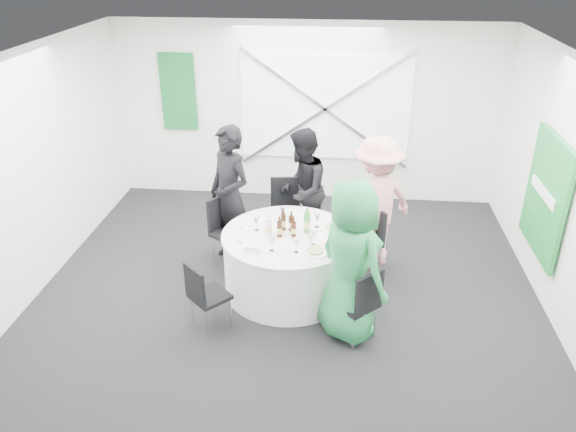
# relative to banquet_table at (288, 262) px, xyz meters

# --- Properties ---
(floor) EXTENTS (6.00, 6.00, 0.00)m
(floor) POSITION_rel_banquet_table_xyz_m (0.00, -0.20, -0.38)
(floor) COLOR black
(floor) RESTS_ON ground
(ceiling) EXTENTS (6.00, 6.00, 0.00)m
(ceiling) POSITION_rel_banquet_table_xyz_m (0.00, -0.20, 2.42)
(ceiling) COLOR silver
(ceiling) RESTS_ON wall_back
(wall_back) EXTENTS (6.00, 0.00, 6.00)m
(wall_back) POSITION_rel_banquet_table_xyz_m (0.00, 2.80, 1.02)
(wall_back) COLOR white
(wall_back) RESTS_ON floor
(wall_front) EXTENTS (6.00, 0.00, 6.00)m
(wall_front) POSITION_rel_banquet_table_xyz_m (0.00, -3.20, 1.02)
(wall_front) COLOR white
(wall_front) RESTS_ON floor
(wall_left) EXTENTS (0.00, 6.00, 6.00)m
(wall_left) POSITION_rel_banquet_table_xyz_m (-3.00, -0.20, 1.02)
(wall_left) COLOR white
(wall_left) RESTS_ON floor
(wall_right) EXTENTS (0.00, 6.00, 6.00)m
(wall_right) POSITION_rel_banquet_table_xyz_m (3.00, -0.20, 1.02)
(wall_right) COLOR white
(wall_right) RESTS_ON floor
(window_panel) EXTENTS (2.60, 0.03, 1.60)m
(window_panel) POSITION_rel_banquet_table_xyz_m (0.30, 2.76, 1.12)
(window_panel) COLOR white
(window_panel) RESTS_ON wall_back
(window_brace_a) EXTENTS (2.63, 0.05, 1.84)m
(window_brace_a) POSITION_rel_banquet_table_xyz_m (0.30, 2.72, 1.12)
(window_brace_a) COLOR silver
(window_brace_a) RESTS_ON window_panel
(window_brace_b) EXTENTS (2.63, 0.05, 1.84)m
(window_brace_b) POSITION_rel_banquet_table_xyz_m (0.30, 2.72, 1.12)
(window_brace_b) COLOR silver
(window_brace_b) RESTS_ON window_panel
(green_banner) EXTENTS (0.55, 0.04, 1.20)m
(green_banner) POSITION_rel_banquet_table_xyz_m (-2.00, 2.75, 1.32)
(green_banner) COLOR #14642F
(green_banner) RESTS_ON wall_back
(green_sign) EXTENTS (0.05, 1.20, 1.40)m
(green_sign) POSITION_rel_banquet_table_xyz_m (2.94, 0.40, 0.82)
(green_sign) COLOR #188531
(green_sign) RESTS_ON wall_right
(banquet_table) EXTENTS (1.56, 1.56, 0.76)m
(banquet_table) POSITION_rel_banquet_table_xyz_m (0.00, 0.00, 0.00)
(banquet_table) COLOR white
(banquet_table) RESTS_ON floor
(chair_back) EXTENTS (0.48, 0.49, 0.94)m
(chair_back) POSITION_rel_banquet_table_xyz_m (-0.15, 1.18, 0.17)
(chair_back) COLOR black
(chair_back) RESTS_ON floor
(chair_back_left) EXTENTS (0.57, 0.57, 0.90)m
(chair_back_left) POSITION_rel_banquet_table_xyz_m (-0.87, 0.58, 0.15)
(chair_back_left) COLOR black
(chair_back_left) RESTS_ON floor
(chair_back_right) EXTENTS (0.53, 0.53, 0.85)m
(chair_back_right) POSITION_rel_banquet_table_xyz_m (0.97, 0.56, 0.12)
(chair_back_right) COLOR black
(chair_back_right) RESTS_ON floor
(chair_front_right) EXTENTS (0.56, 0.56, 0.87)m
(chair_front_right) POSITION_rel_banquet_table_xyz_m (0.85, -0.87, 0.12)
(chair_front_right) COLOR black
(chair_front_right) RESTS_ON floor
(chair_front_left) EXTENTS (0.52, 0.52, 0.81)m
(chair_front_left) POSITION_rel_banquet_table_xyz_m (-0.82, -0.86, 0.09)
(chair_front_left) COLOR black
(chair_front_left) RESTS_ON floor
(person_man_back_left) EXTENTS (0.79, 0.76, 1.83)m
(person_man_back_left) POSITION_rel_banquet_table_xyz_m (-0.81, 0.68, 0.53)
(person_man_back_left) COLOR black
(person_man_back_left) RESTS_ON floor
(person_man_back) EXTENTS (0.50, 0.84, 1.67)m
(person_man_back) POSITION_rel_banquet_table_xyz_m (0.08, 1.13, 0.45)
(person_man_back) COLOR black
(person_man_back) RESTS_ON floor
(person_woman_pink) EXTENTS (1.22, 1.08, 1.74)m
(person_woman_pink) POSITION_rel_banquet_table_xyz_m (1.04, 0.74, 0.49)
(person_woman_pink) COLOR pink
(person_woman_pink) RESTS_ON floor
(person_woman_green) EXTENTS (1.01, 1.02, 1.78)m
(person_woman_green) POSITION_rel_banquet_table_xyz_m (0.72, -0.77, 0.51)
(person_woman_green) COLOR #258A48
(person_woman_green) RESTS_ON floor
(plate_back) EXTENTS (0.25, 0.25, 0.01)m
(plate_back) POSITION_rel_banquet_table_xyz_m (0.04, 0.53, 0.39)
(plate_back) COLOR white
(plate_back) RESTS_ON banquet_table
(plate_back_left) EXTENTS (0.25, 0.25, 0.01)m
(plate_back_left) POSITION_rel_banquet_table_xyz_m (-0.44, 0.29, 0.39)
(plate_back_left) COLOR white
(plate_back_left) RESTS_ON banquet_table
(plate_back_right) EXTENTS (0.26, 0.26, 0.04)m
(plate_back_right) POSITION_rel_banquet_table_xyz_m (0.52, 0.19, 0.40)
(plate_back_right) COLOR white
(plate_back_right) RESTS_ON banquet_table
(plate_front_right) EXTENTS (0.28, 0.28, 0.04)m
(plate_front_right) POSITION_rel_banquet_table_xyz_m (0.35, -0.39, 0.40)
(plate_front_right) COLOR white
(plate_front_right) RESTS_ON banquet_table
(plate_front_left) EXTENTS (0.26, 0.26, 0.01)m
(plate_front_left) POSITION_rel_banquet_table_xyz_m (-0.37, -0.38, 0.39)
(plate_front_left) COLOR white
(plate_front_left) RESTS_ON banquet_table
(napkin) EXTENTS (0.18, 0.13, 0.05)m
(napkin) POSITION_rel_banquet_table_xyz_m (-0.36, -0.42, 0.42)
(napkin) COLOR white
(napkin) RESTS_ON plate_front_left
(beer_bottle_a) EXTENTS (0.06, 0.06, 0.28)m
(beer_bottle_a) POSITION_rel_banquet_table_xyz_m (-0.07, 0.11, 0.49)
(beer_bottle_a) COLOR #3A1C0A
(beer_bottle_a) RESTS_ON banquet_table
(beer_bottle_b) EXTENTS (0.06, 0.06, 0.25)m
(beer_bottle_b) POSITION_rel_banquet_table_xyz_m (0.03, 0.10, 0.47)
(beer_bottle_b) COLOR #3A1C0A
(beer_bottle_b) RESTS_ON banquet_table
(beer_bottle_c) EXTENTS (0.06, 0.06, 0.24)m
(beer_bottle_c) POSITION_rel_banquet_table_xyz_m (0.07, -0.03, 0.47)
(beer_bottle_c) COLOR #3A1C0A
(beer_bottle_c) RESTS_ON banquet_table
(beer_bottle_d) EXTENTS (0.06, 0.06, 0.26)m
(beer_bottle_d) POSITION_rel_banquet_table_xyz_m (-0.09, -0.06, 0.48)
(beer_bottle_d) COLOR #3A1C0A
(beer_bottle_d) RESTS_ON banquet_table
(green_water_bottle) EXTENTS (0.08, 0.08, 0.31)m
(green_water_bottle) POSITION_rel_banquet_table_xyz_m (0.22, 0.08, 0.50)
(green_water_bottle) COLOR green
(green_water_bottle) RESTS_ON banquet_table
(clear_water_bottle) EXTENTS (0.08, 0.08, 0.28)m
(clear_water_bottle) POSITION_rel_banquet_table_xyz_m (-0.22, -0.04, 0.49)
(clear_water_bottle) COLOR white
(clear_water_bottle) RESTS_ON banquet_table
(wine_glass_a) EXTENTS (0.07, 0.07, 0.17)m
(wine_glass_a) POSITION_rel_banquet_table_xyz_m (0.31, -0.22, 0.50)
(wine_glass_a) COLOR white
(wine_glass_a) RESTS_ON banquet_table
(wine_glass_b) EXTENTS (0.07, 0.07, 0.17)m
(wine_glass_b) POSITION_rel_banquet_table_xyz_m (-0.10, 0.38, 0.50)
(wine_glass_b) COLOR white
(wine_glass_b) RESTS_ON banquet_table
(wine_glass_c) EXTENTS (0.07, 0.07, 0.17)m
(wine_glass_c) POSITION_rel_banquet_table_xyz_m (0.28, -0.29, 0.50)
(wine_glass_c) COLOR white
(wine_glass_c) RESTS_ON banquet_table
(wine_glass_d) EXTENTS (0.07, 0.07, 0.17)m
(wine_glass_d) POSITION_rel_banquet_table_xyz_m (0.32, 0.22, 0.50)
(wine_glass_d) COLOR white
(wine_glass_d) RESTS_ON banquet_table
(wine_glass_e) EXTENTS (0.07, 0.07, 0.17)m
(wine_glass_e) POSITION_rel_banquet_table_xyz_m (-0.38, 0.07, 0.50)
(wine_glass_e) COLOR white
(wine_glass_e) RESTS_ON banquet_table
(wine_glass_f) EXTENTS (0.07, 0.07, 0.17)m
(wine_glass_f) POSITION_rel_banquet_table_xyz_m (-0.14, -0.39, 0.50)
(wine_glass_f) COLOR white
(wine_glass_f) RESTS_ON banquet_table
(wine_glass_g) EXTENTS (0.07, 0.07, 0.17)m
(wine_glass_g) POSITION_rel_banquet_table_xyz_m (0.13, -0.41, 0.50)
(wine_glass_g) COLOR white
(wine_glass_g) RESTS_ON banquet_table
(fork_a) EXTENTS (0.09, 0.14, 0.01)m
(fork_a) POSITION_rel_banquet_table_xyz_m (0.56, 0.12, 0.38)
(fork_a) COLOR silver
(fork_a) RESTS_ON banquet_table
(knife_a) EXTENTS (0.08, 0.14, 0.01)m
(knife_a) POSITION_rel_banquet_table_xyz_m (0.42, 0.39, 0.38)
(knife_a) COLOR silver
(knife_a) RESTS_ON banquet_table
(fork_b) EXTENTS (0.10, 0.13, 0.01)m
(fork_b) POSITION_rel_banquet_table_xyz_m (0.34, -0.46, 0.38)
(fork_b) COLOR silver
(fork_b) RESTS_ON banquet_table
(knife_b) EXTENTS (0.11, 0.12, 0.01)m
(knife_b) POSITION_rel_banquet_table_xyz_m (0.53, -0.22, 0.38)
(knife_b) COLOR silver
(knife_b) RESTS_ON banquet_table
(fork_c) EXTENTS (0.15, 0.02, 0.01)m
(fork_c) POSITION_rel_banquet_table_xyz_m (0.16, 0.55, 0.38)
(fork_c) COLOR silver
(fork_c) RESTS_ON banquet_table
(knife_c) EXTENTS (0.15, 0.02, 0.01)m
(knife_c) POSITION_rel_banquet_table_xyz_m (-0.15, 0.55, 0.38)
(knife_c) COLOR silver
(knife_c) RESTS_ON banquet_table
(fork_d) EXTENTS (0.09, 0.14, 0.01)m
(fork_d) POSITION_rel_banquet_table_xyz_m (-0.40, 0.41, 0.38)
(fork_d) COLOR silver
(fork_d) RESTS_ON banquet_table
(knife_d) EXTENTS (0.09, 0.14, 0.01)m
(knife_d) POSITION_rel_banquet_table_xyz_m (-0.56, 0.11, 0.38)
(knife_d) COLOR silver
(knife_d) RESTS_ON banquet_table
(fork_e) EXTENTS (0.11, 0.12, 0.01)m
(fork_e) POSITION_rel_banquet_table_xyz_m (-0.52, -0.25, 0.38)
(fork_e) COLOR silver
(fork_e) RESTS_ON banquet_table
(knife_e) EXTENTS (0.12, 0.12, 0.01)m
(knife_e) POSITION_rel_banquet_table_xyz_m (-0.26, -0.51, 0.38)
(knife_e) COLOR silver
(knife_e) RESTS_ON banquet_table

